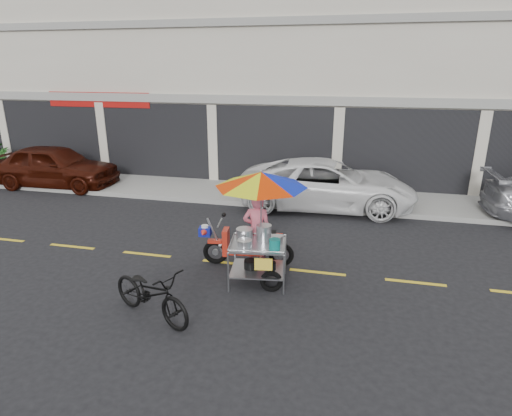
% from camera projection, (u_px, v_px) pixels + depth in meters
% --- Properties ---
extents(ground, '(90.00, 90.00, 0.00)m').
position_uv_depth(ground, '(317.00, 272.00, 9.19)').
color(ground, black).
extents(sidewalk, '(45.00, 3.00, 0.15)m').
position_uv_depth(sidewalk, '(333.00, 197.00, 14.24)').
color(sidewalk, gray).
rests_on(sidewalk, ground).
extents(shophouse_block, '(36.00, 8.11, 10.40)m').
position_uv_depth(shophouse_block, '(419.00, 65.00, 17.01)').
color(shophouse_block, beige).
rests_on(shophouse_block, ground).
extents(centerline, '(42.00, 0.10, 0.01)m').
position_uv_depth(centerline, '(317.00, 272.00, 9.18)').
color(centerline, gold).
rests_on(centerline, ground).
extents(maroon_sedan, '(4.58, 1.95, 1.54)m').
position_uv_depth(maroon_sedan, '(55.00, 166.00, 15.44)').
color(maroon_sedan, black).
rests_on(maroon_sedan, ground).
extents(white_pickup, '(5.47, 2.73, 1.49)m').
position_uv_depth(white_pickup, '(327.00, 184.00, 13.19)').
color(white_pickup, white).
rests_on(white_pickup, ground).
extents(plant_short, '(0.63, 0.63, 0.95)m').
position_uv_depth(plant_short, '(4.00, 159.00, 17.28)').
color(plant_short, '#1A4516').
rests_on(plant_short, sidewalk).
extents(near_bicycle, '(1.95, 1.34, 0.97)m').
position_uv_depth(near_bicycle, '(151.00, 293.00, 7.39)').
color(near_bicycle, black).
rests_on(near_bicycle, ground).
extents(food_vendor_rig, '(2.52, 2.02, 2.36)m').
position_uv_depth(food_vendor_rig, '(258.00, 209.00, 8.61)').
color(food_vendor_rig, black).
rests_on(food_vendor_rig, ground).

